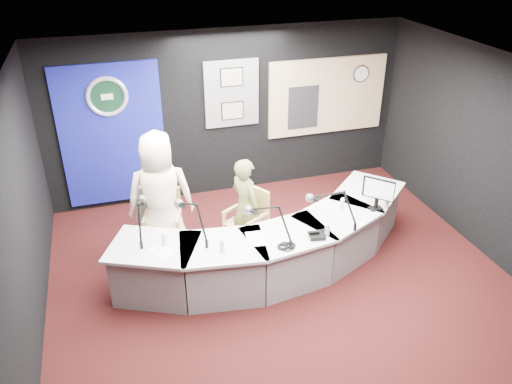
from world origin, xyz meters
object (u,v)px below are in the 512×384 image
object	(u,v)px
broadcast_desk	(272,246)
person_woman	(245,207)
armchair_right	(246,222)
armchair_left	(163,224)
person_man	(160,196)

from	to	relation	value
broadcast_desk	person_woman	xyz separation A→B (m)	(-0.22, 0.53, 0.36)
broadcast_desk	armchair_right	size ratio (longest dim) A/B	4.62
armchair_left	armchair_right	bearing A→B (deg)	1.37
armchair_left	armchair_right	distance (m)	1.16
broadcast_desk	person_woman	bearing A→B (deg)	112.67
person_man	person_woman	distance (m)	1.18
person_woman	broadcast_desk	bearing A→B (deg)	179.29
armchair_left	broadcast_desk	bearing A→B (deg)	-15.53
broadcast_desk	armchair_left	distance (m)	1.57
broadcast_desk	armchair_left	bearing A→B (deg)	149.03
armchair_left	person_woman	distance (m)	1.19
broadcast_desk	armchair_right	xyz separation A→B (m)	(-0.22, 0.53, 0.11)
person_man	person_woman	bearing A→B (deg)	170.44
broadcast_desk	armchair_left	xyz separation A→B (m)	(-1.35, 0.81, 0.11)
armchair_right	person_woman	world-z (taller)	person_woman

